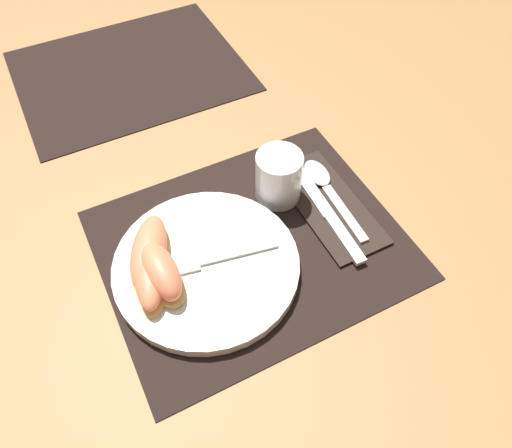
# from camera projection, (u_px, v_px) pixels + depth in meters

# --- Properties ---
(ground_plane) EXTENTS (3.00, 3.00, 0.00)m
(ground_plane) POSITION_uv_depth(u_px,v_px,m) (252.00, 245.00, 0.71)
(ground_plane) COLOR #A37547
(placemat) EXTENTS (0.41, 0.34, 0.00)m
(placemat) POSITION_uv_depth(u_px,v_px,m) (252.00, 244.00, 0.71)
(placemat) COLOR black
(placemat) RESTS_ON ground_plane
(placemat_far) EXTENTS (0.41, 0.34, 0.00)m
(placemat_far) POSITION_uv_depth(u_px,v_px,m) (130.00, 71.00, 0.95)
(placemat_far) COLOR black
(placemat_far) RESTS_ON ground_plane
(plate) EXTENTS (0.25, 0.25, 0.02)m
(plate) POSITION_uv_depth(u_px,v_px,m) (206.00, 266.00, 0.67)
(plate) COLOR white
(plate) RESTS_ON placemat
(juice_glass) EXTENTS (0.07, 0.07, 0.08)m
(juice_glass) POSITION_uv_depth(u_px,v_px,m) (279.00, 179.00, 0.73)
(juice_glass) COLOR silver
(juice_glass) RESTS_ON placemat
(napkin) EXTENTS (0.09, 0.21, 0.00)m
(napkin) POSITION_uv_depth(u_px,v_px,m) (328.00, 204.00, 0.75)
(napkin) COLOR #2D231E
(napkin) RESTS_ON placemat
(knife) EXTENTS (0.03, 0.23, 0.01)m
(knife) POSITION_uv_depth(u_px,v_px,m) (324.00, 208.00, 0.74)
(knife) COLOR silver
(knife) RESTS_ON napkin
(spoon) EXTENTS (0.04, 0.17, 0.01)m
(spoon) POSITION_uv_depth(u_px,v_px,m) (324.00, 183.00, 0.76)
(spoon) COLOR silver
(spoon) RESTS_ON napkin
(fork) EXTENTS (0.18, 0.05, 0.00)m
(fork) POSITION_uv_depth(u_px,v_px,m) (204.00, 260.00, 0.67)
(fork) COLOR silver
(fork) RESTS_ON plate
(citrus_wedge_0) EXTENTS (0.10, 0.13, 0.04)m
(citrus_wedge_0) POSITION_uv_depth(u_px,v_px,m) (149.00, 253.00, 0.66)
(citrus_wedge_0) COLOR #F4DB84
(citrus_wedge_0) RESTS_ON plate
(citrus_wedge_1) EXTENTS (0.09, 0.14, 0.04)m
(citrus_wedge_1) POSITION_uv_depth(u_px,v_px,m) (151.00, 267.00, 0.64)
(citrus_wedge_1) COLOR #F4DB84
(citrus_wedge_1) RESTS_ON plate
(citrus_wedge_2) EXTENTS (0.05, 0.10, 0.05)m
(citrus_wedge_2) POSITION_uv_depth(u_px,v_px,m) (161.00, 272.00, 0.63)
(citrus_wedge_2) COLOR #F4DB84
(citrus_wedge_2) RESTS_ON plate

